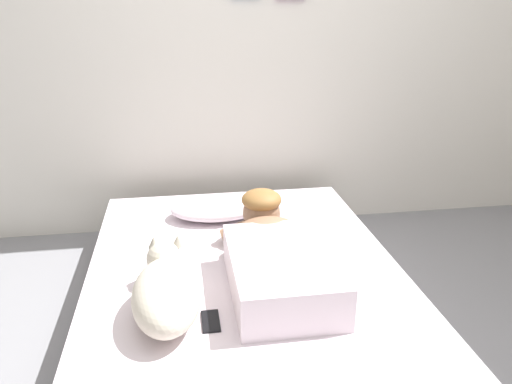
% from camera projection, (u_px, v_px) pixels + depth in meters
% --- Properties ---
extents(ground_plane, '(12.87, 12.87, 0.00)m').
position_uv_depth(ground_plane, '(326.00, 365.00, 2.13)').
color(ground_plane, gray).
extents(back_wall, '(4.43, 0.12, 2.50)m').
position_uv_depth(back_wall, '(264.00, 35.00, 3.14)').
color(back_wall, silver).
rests_on(back_wall, ground).
extents(bed, '(1.46, 2.00, 0.31)m').
position_uv_depth(bed, '(245.00, 296.00, 2.36)').
color(bed, '#4C4742').
rests_on(bed, ground).
extents(pillow, '(0.52, 0.32, 0.11)m').
position_uv_depth(pillow, '(217.00, 208.00, 2.83)').
color(pillow, silver).
rests_on(pillow, bed).
extents(person_lying, '(0.43, 0.92, 0.27)m').
position_uv_depth(person_lying, '(275.00, 254.00, 2.20)').
color(person_lying, silver).
rests_on(person_lying, bed).
extents(dog, '(0.26, 0.57, 0.21)m').
position_uv_depth(dog, '(166.00, 290.00, 1.93)').
color(dog, beige).
rests_on(dog, bed).
extents(coffee_cup, '(0.12, 0.09, 0.07)m').
position_uv_depth(coffee_cup, '(269.00, 221.00, 2.70)').
color(coffee_cup, teal).
rests_on(coffee_cup, bed).
extents(cell_phone, '(0.07, 0.14, 0.01)m').
position_uv_depth(cell_phone, '(211.00, 321.00, 1.91)').
color(cell_phone, black).
rests_on(cell_phone, bed).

